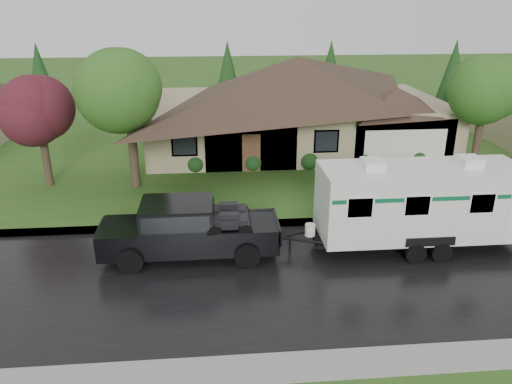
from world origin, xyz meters
TOP-DOWN VIEW (x-y plane):
  - ground at (0.00, 0.00)m, footprint 140.00×140.00m
  - road at (0.00, -2.00)m, footprint 140.00×8.00m
  - curb at (0.00, 2.25)m, footprint 140.00×0.50m
  - lawn at (0.00, 15.00)m, footprint 140.00×26.00m
  - house_main at (2.29, 13.84)m, footprint 19.44×10.80m
  - tree_left_green at (-7.26, 7.17)m, footprint 4.16×4.16m
  - tree_red at (-11.71, 7.80)m, footprint 3.33×3.33m
  - tree_right_green at (11.26, 8.46)m, footprint 3.80×3.80m
  - shrub_row at (2.00, 9.30)m, footprint 13.60×1.00m
  - pickup_truck at (-4.39, -0.18)m, footprint 6.50×2.47m
  - travel_trailer at (4.43, -0.18)m, footprint 8.01×2.82m

SIDE VIEW (x-z plane):
  - ground at x=0.00m, z-range 0.00..0.00m
  - road at x=0.00m, z-range 0.00..0.01m
  - curb at x=0.00m, z-range 0.00..0.15m
  - lawn at x=0.00m, z-range 0.00..0.15m
  - shrub_row at x=2.00m, z-range 0.15..1.15m
  - pickup_truck at x=-4.39m, z-range 0.08..2.24m
  - travel_trailer at x=4.43m, z-range 0.11..3.70m
  - house_main at x=2.29m, z-range 0.14..7.04m
  - tree_red at x=-11.71m, z-range 1.22..6.73m
  - tree_right_green at x=11.26m, z-range 1.37..7.66m
  - tree_left_green at x=-7.26m, z-range 1.49..8.37m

